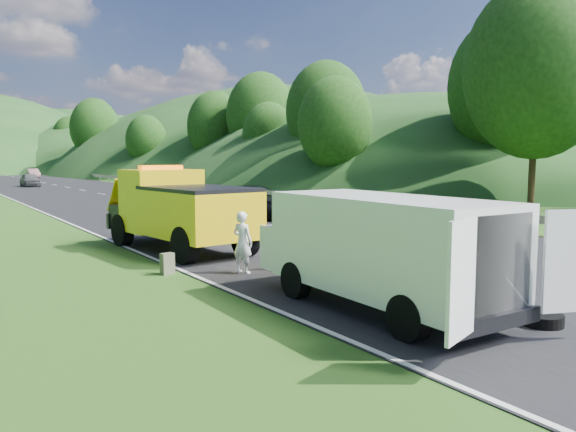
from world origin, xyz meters
TOP-DOWN VIEW (x-y plane):
  - ground at (0.00, 0.00)m, footprint 320.00×320.00m
  - road_surface at (3.00, 40.00)m, footprint 14.00×200.00m
  - guardrail at (10.30, 52.50)m, footprint 0.06×140.00m
  - tree_line_right at (23.00, 60.00)m, footprint 14.00×140.00m
  - tow_truck at (-2.63, 4.70)m, footprint 2.94×6.51m
  - white_van at (-2.16, -4.04)m, footprint 3.44×6.32m
  - woman at (-2.72, 0.40)m, footprint 0.61×0.69m
  - child at (-1.59, 0.14)m, footprint 0.66×0.65m
  - worker at (-1.30, -5.22)m, footprint 1.19×0.77m
  - suitcase at (-4.36, 1.39)m, footprint 0.37×0.26m
  - spare_tire at (-0.51, -6.47)m, footprint 0.74×0.74m
  - passing_suv at (4.35, 11.97)m, footprint 3.50×5.94m
  - dist_car_a at (0.25, 49.85)m, footprint 1.59×3.95m
  - dist_car_b at (4.58, 74.28)m, footprint 1.41×4.04m

SIDE VIEW (x-z plane):
  - ground at x=0.00m, z-range 0.00..0.00m
  - guardrail at x=10.30m, z-range -0.76..0.76m
  - tree_line_right at x=23.00m, z-range -7.00..7.00m
  - woman at x=-2.72m, z-range -0.80..0.80m
  - child at x=-1.59m, z-range -0.53..0.53m
  - worker at x=-1.30m, z-range -0.87..0.87m
  - spare_tire at x=-0.51m, z-range -0.10..0.10m
  - passing_suv at x=4.35m, z-range -0.78..0.78m
  - dist_car_a at x=0.25m, z-range -0.67..0.67m
  - dist_car_b at x=4.58m, z-range -0.67..0.67m
  - road_surface at x=3.00m, z-range 0.00..0.02m
  - suitcase at x=-4.36m, z-range 0.00..0.55m
  - white_van at x=-2.16m, z-range 0.15..2.37m
  - tow_truck at x=-2.63m, z-range -0.03..2.68m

